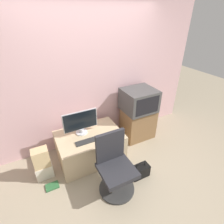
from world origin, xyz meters
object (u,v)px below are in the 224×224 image
object	(u,v)px
office_chair	(115,168)
keyboard	(86,142)
crt_tv	(139,100)
cardboard_box_lower	(44,170)
main_monitor	(81,122)
handbag	(140,171)
book	(52,186)
mouse	(99,136)

from	to	relation	value
office_chair	keyboard	bearing A→B (deg)	110.00
crt_tv	cardboard_box_lower	xyz separation A→B (m)	(-1.92, -0.22, -0.73)
main_monitor	keyboard	size ratio (longest dim) A/B	1.73
keyboard	crt_tv	world-z (taller)	crt_tv
cardboard_box_lower	office_chair	bearing A→B (deg)	-36.56
handbag	crt_tv	bearing A→B (deg)	59.43
keyboard	office_chair	xyz separation A→B (m)	(0.22, -0.59, -0.13)
main_monitor	crt_tv	distance (m)	1.21
main_monitor	crt_tv	size ratio (longest dim) A/B	0.96
office_chair	book	xyz separation A→B (m)	(-0.86, 0.42, -0.37)
mouse	book	distance (m)	1.05
mouse	handbag	distance (m)	0.87
main_monitor	crt_tv	bearing A→B (deg)	1.96
main_monitor	keyboard	distance (m)	0.34
keyboard	office_chair	world-z (taller)	office_chair
handbag	book	bearing A→B (deg)	161.61
keyboard	book	bearing A→B (deg)	-164.99
main_monitor	mouse	xyz separation A→B (m)	(0.23, -0.25, -0.20)
crt_tv	office_chair	world-z (taller)	crt_tv
mouse	cardboard_box_lower	xyz separation A→B (m)	(-0.95, 0.07, -0.40)
main_monitor	handbag	size ratio (longest dim) A/B	1.91
book	keyboard	bearing A→B (deg)	15.01
mouse	book	bearing A→B (deg)	-167.98
office_chair	handbag	xyz separation A→B (m)	(0.45, -0.02, -0.28)
office_chair	handbag	world-z (taller)	office_chair
main_monitor	office_chair	distance (m)	0.95
office_chair	mouse	bearing A→B (deg)	87.41
keyboard	book	xyz separation A→B (m)	(-0.65, -0.17, -0.50)
cardboard_box_lower	book	xyz separation A→B (m)	(0.06, -0.26, -0.11)
keyboard	handbag	world-z (taller)	keyboard
cardboard_box_lower	book	distance (m)	0.29
handbag	cardboard_box_lower	bearing A→B (deg)	152.96
main_monitor	mouse	size ratio (longest dim) A/B	10.83
book	main_monitor	bearing A→B (deg)	33.74
mouse	crt_tv	xyz separation A→B (m)	(0.97, 0.30, 0.33)
office_chair	cardboard_box_lower	size ratio (longest dim) A/B	3.51
crt_tv	office_chair	size ratio (longest dim) A/B	0.67
main_monitor	mouse	world-z (taller)	main_monitor
keyboard	office_chair	distance (m)	0.64
crt_tv	main_monitor	bearing A→B (deg)	-178.04
crt_tv	cardboard_box_lower	distance (m)	2.07
main_monitor	cardboard_box_lower	distance (m)	0.96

